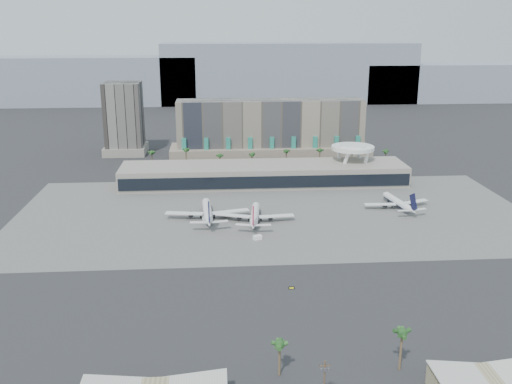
{
  "coord_description": "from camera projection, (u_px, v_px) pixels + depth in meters",
  "views": [
    {
      "loc": [
        -28.27,
        -219.52,
        93.91
      ],
      "look_at": [
        -9.72,
        40.0,
        15.94
      ],
      "focal_mm": 40.0,
      "sensor_mm": 36.0,
      "label": 1
    }
  ],
  "objects": [
    {
      "name": "airliner_right",
      "position": [
        398.0,
        202.0,
        297.92
      ],
      "size": [
        35.6,
        36.92,
        12.82
      ],
      "rotation": [
        0.0,
        0.0,
        0.17
      ],
      "color": "white",
      "rests_on": "ground"
    },
    {
      "name": "airliner_left",
      "position": [
        208.0,
        212.0,
        281.63
      ],
      "size": [
        42.09,
        43.4,
        14.97
      ],
      "rotation": [
        0.0,
        0.0,
        0.05
      ],
      "color": "white",
      "rests_on": "ground"
    },
    {
      "name": "apron_pad",
      "position": [
        273.0,
        213.0,
        291.18
      ],
      "size": [
        260.0,
        130.0,
        0.06
      ],
      "primitive_type": "cube",
      "color": "#5B5B59",
      "rests_on": "ground"
    },
    {
      "name": "office_tower",
      "position": [
        124.0,
        123.0,
        416.65
      ],
      "size": [
        30.0,
        30.0,
        52.0
      ],
      "color": "black",
      "rests_on": "ground"
    },
    {
      "name": "airliner_centre",
      "position": [
        255.0,
        215.0,
        277.63
      ],
      "size": [
        38.55,
        39.87,
        13.78
      ],
      "rotation": [
        0.0,
        0.0,
        -0.11
      ],
      "color": "white",
      "rests_on": "ground"
    },
    {
      "name": "service_vehicle_a",
      "position": [
        206.0,
        219.0,
        280.16
      ],
      "size": [
        4.16,
        2.4,
        1.93
      ],
      "primitive_type": "cube",
      "rotation": [
        0.0,
        0.0,
        -0.12
      ],
      "color": "white",
      "rests_on": "ground"
    },
    {
      "name": "ground",
      "position": [
        286.0,
        255.0,
        238.63
      ],
      "size": [
        900.0,
        900.0,
        0.0
      ],
      "primitive_type": "plane",
      "color": "#232326",
      "rests_on": "ground"
    },
    {
      "name": "saucer_structure",
      "position": [
        353.0,
        150.0,
        347.93
      ],
      "size": [
        26.0,
        26.0,
        21.89
      ],
      "color": "white",
      "rests_on": "ground"
    },
    {
      "name": "terminal",
      "position": [
        264.0,
        173.0,
        341.71
      ],
      "size": [
        170.0,
        32.5,
        14.5
      ],
      "color": "#A19B8D",
      "rests_on": "ground"
    },
    {
      "name": "palm_row",
      "position": [
        270.0,
        154.0,
        374.64
      ],
      "size": [
        157.8,
        2.8,
        13.1
      ],
      "color": "brown",
      "rests_on": "ground"
    },
    {
      "name": "mountain_ridge",
      "position": [
        262.0,
        77.0,
        681.03
      ],
      "size": [
        680.0,
        60.0,
        70.0
      ],
      "color": "gray",
      "rests_on": "ground"
    },
    {
      "name": "hotel",
      "position": [
        270.0,
        136.0,
        401.14
      ],
      "size": [
        140.0,
        30.0,
        42.0
      ],
      "color": "gray",
      "rests_on": "ground"
    },
    {
      "name": "service_vehicle_b",
      "position": [
        257.0,
        237.0,
        255.6
      ],
      "size": [
        4.27,
        3.32,
        1.93
      ],
      "primitive_type": "cube",
      "rotation": [
        0.0,
        0.0,
        0.36
      ],
      "color": "white",
      "rests_on": "ground"
    },
    {
      "name": "taxiway_sign",
      "position": [
        292.0,
        288.0,
        208.39
      ],
      "size": [
        2.15,
        0.39,
        0.98
      ],
      "rotation": [
        0.0,
        0.0,
        0.03
      ],
      "color": "black",
      "rests_on": "ground"
    },
    {
      "name": "near_palm_a",
      "position": [
        280.0,
        349.0,
        155.46
      ],
      "size": [
        6.0,
        6.0,
        11.01
      ],
      "color": "brown",
      "rests_on": "ground"
    },
    {
      "name": "utility_pole",
      "position": [
        324.0,
        378.0,
        144.64
      ],
      "size": [
        3.2,
        0.85,
        12.0
      ],
      "color": "#4C3826",
      "rests_on": "ground"
    },
    {
      "name": "near_palm_b",
      "position": [
        402.0,
        337.0,
        157.4
      ],
      "size": [
        6.0,
        6.0,
        13.08
      ],
      "color": "brown",
      "rests_on": "ground"
    }
  ]
}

